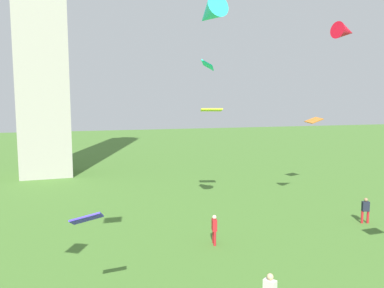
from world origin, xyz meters
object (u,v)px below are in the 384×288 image
kite_flying_8 (208,65)px  kite_flying_1 (345,32)px  person_2 (214,228)px  person_5 (365,209)px  kite_flying_2 (210,14)px  kite_flying_4 (87,218)px  kite_flying_6 (211,110)px  kite_flying_5 (314,120)px

kite_flying_8 → kite_flying_1: bearing=-88.0°
person_2 → person_5: size_ratio=0.99×
person_2 → person_5: 11.25m
kite_flying_2 → kite_flying_4: size_ratio=1.87×
person_5 → kite_flying_6: bearing=-27.7°
person_5 → kite_flying_4: kite_flying_4 is taller
kite_flying_2 → kite_flying_6: (3.19, 7.43, -5.62)m
kite_flying_1 → kite_flying_4: 19.07m
kite_flying_1 → kite_flying_5: 12.90m
kite_flying_2 → kite_flying_5: bearing=-158.0°
person_2 → kite_flying_4: 9.47m
person_2 → person_5: (11.25, 0.06, 0.01)m
person_5 → kite_flying_2: kite_flying_2 is taller
kite_flying_8 → kite_flying_6: bearing=2.8°
kite_flying_6 → kite_flying_8: 6.05m
kite_flying_1 → kite_flying_4: size_ratio=1.31×
kite_flying_2 → kite_flying_8: 3.86m
kite_flying_6 → kite_flying_8: (-2.23, -4.75, 3.02)m
person_2 → kite_flying_4: bearing=-40.8°
kite_flying_5 → kite_flying_6: kite_flying_6 is taller
kite_flying_1 → kite_flying_8: (-7.76, 3.79, -1.96)m
kite_flying_5 → kite_flying_6: size_ratio=0.79×
person_5 → kite_flying_1: bearing=19.4°
person_2 → kite_flying_1: 14.65m
person_2 → kite_flying_2: kite_flying_2 is taller
person_2 → kite_flying_1: size_ratio=1.06×
person_2 → kite_flying_8: 10.52m
kite_flying_5 → kite_flying_8: bearing=-162.3°
person_2 → kite_flying_5: size_ratio=1.09×
kite_flying_2 → kite_flying_8: (0.95, 2.69, -2.60)m
kite_flying_1 → person_2: bearing=80.8°
kite_flying_8 → kite_flying_2: bearing=-171.6°
kite_flying_4 → kite_flying_1: bearing=26.9°
person_2 → kite_flying_8: bearing=177.7°
kite_flying_1 → kite_flying_5: bearing=-39.4°
kite_flying_1 → kite_flying_8: kite_flying_1 is taller
kite_flying_2 → kite_flying_1: bearing=163.3°
kite_flying_6 → kite_flying_4: bearing=-109.8°
kite_flying_2 → kite_flying_6: kite_flying_2 is taller
kite_flying_2 → person_5: bearing=164.9°
kite_flying_8 → person_5: bearing=-82.4°
kite_flying_5 → kite_flying_1: bearing=-126.6°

